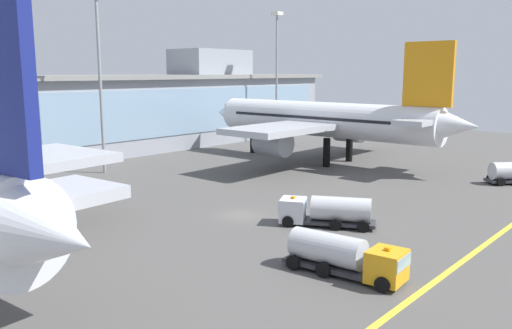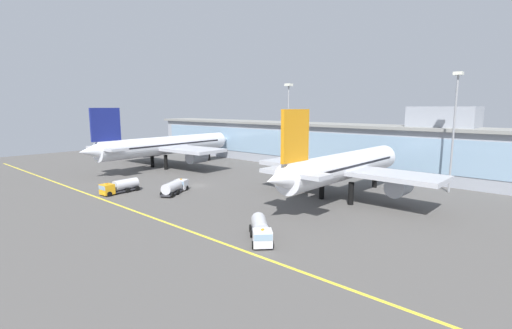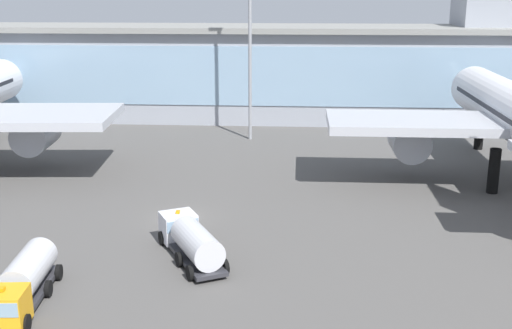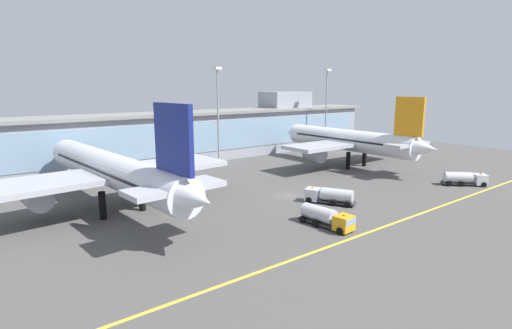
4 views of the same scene
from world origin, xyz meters
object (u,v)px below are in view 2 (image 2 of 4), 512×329
object	(u,v)px
airliner_near_right	(344,167)
fuel_tanker_truck	(119,186)
service_truck_far	(261,230)
baggage_tug_near	(175,187)
apron_light_mast_west	(455,116)
airliner_near_left	(167,146)
apron_light_mast_centre	(288,115)

from	to	relation	value
airliner_near_right	fuel_tanker_truck	world-z (taller)	airliner_near_right
fuel_tanker_truck	service_truck_far	distance (m)	42.90
baggage_tug_near	apron_light_mast_west	size ratio (longest dim) A/B	0.34
airliner_near_left	apron_light_mast_west	bearing A→B (deg)	-78.14
baggage_tug_near	apron_light_mast_centre	world-z (taller)	apron_light_mast_centre
airliner_near_left	fuel_tanker_truck	size ratio (longest dim) A/B	6.16
baggage_tug_near	airliner_near_right	bearing A→B (deg)	-83.66
fuel_tanker_truck	apron_light_mast_centre	bearing A→B (deg)	161.99
airliner_near_left	apron_light_mast_centre	bearing A→B (deg)	-64.15
fuel_tanker_truck	apron_light_mast_centre	distance (m)	51.08
apron_light_mast_centre	airliner_near_right	bearing A→B (deg)	-33.15
airliner_near_right	apron_light_mast_west	world-z (taller)	apron_light_mast_west
airliner_near_left	apron_light_mast_centre	size ratio (longest dim) A/B	2.21
airliner_near_right	service_truck_far	distance (m)	30.11
airliner_near_right	apron_light_mast_centre	size ratio (longest dim) A/B	1.89
service_truck_far	baggage_tug_near	bearing A→B (deg)	-151.48
airliner_near_left	airliner_near_right	size ratio (longest dim) A/B	1.17
baggage_tug_near	apron_light_mast_west	bearing A→B (deg)	-74.52
fuel_tanker_truck	service_truck_far	size ratio (longest dim) A/B	1.12
airliner_near_left	apron_light_mast_centre	distance (m)	39.90
airliner_near_left	fuel_tanker_truck	world-z (taller)	airliner_near_left
airliner_near_left	airliner_near_right	xyz separation A→B (m)	(62.29, 0.59, -0.06)
baggage_tug_near	service_truck_far	bearing A→B (deg)	-132.71
airliner_near_right	baggage_tug_near	xyz separation A→B (m)	(-30.36, -20.39, -5.33)
apron_light_mast_west	service_truck_far	bearing A→B (deg)	-102.72
airliner_near_right	fuel_tanker_truck	bearing A→B (deg)	125.94
airliner_near_left	apron_light_mast_centre	world-z (taller)	apron_light_mast_centre
service_truck_far	apron_light_mast_west	bearing A→B (deg)	120.96
service_truck_far	apron_light_mast_centre	xyz separation A→B (m)	(-31.96, 48.29, 15.13)
baggage_tug_near	service_truck_far	world-z (taller)	same
apron_light_mast_centre	apron_light_mast_west	bearing A→B (deg)	3.72
service_truck_far	apron_light_mast_west	distance (m)	54.67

